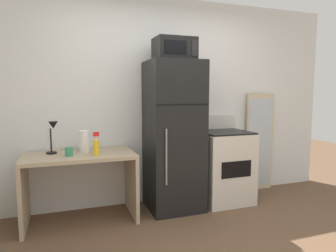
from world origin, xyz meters
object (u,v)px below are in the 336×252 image
at_px(desk, 80,174).
at_px(desk_lamp, 53,132).
at_px(leaning_mirror, 259,142).
at_px(oven_range, 224,166).
at_px(refrigerator, 174,136).
at_px(spray_bottle, 96,146).
at_px(microwave, 174,49).
at_px(coffee_mug, 69,152).
at_px(paper_towel_roll, 84,141).

height_order(desk, desk_lamp, desk_lamp).
bearing_deg(leaning_mirror, oven_range, -160.71).
relative_size(desk, leaning_mirror, 0.84).
distance_m(desk_lamp, refrigerator, 1.36).
distance_m(spray_bottle, leaning_mirror, 2.39).
relative_size(spray_bottle, microwave, 0.54).
bearing_deg(coffee_mug, refrigerator, 4.41).
distance_m(spray_bottle, coffee_mug, 0.29).
relative_size(desk, spray_bottle, 4.72).
distance_m(microwave, oven_range, 1.60).
bearing_deg(paper_towel_roll, spray_bottle, -64.19).
height_order(desk_lamp, oven_range, desk_lamp).
xyz_separation_m(spray_bottle, leaning_mirror, (2.35, 0.40, -0.15)).
bearing_deg(desk_lamp, coffee_mug, -48.98).
bearing_deg(oven_range, paper_towel_roll, 177.56).
bearing_deg(spray_bottle, coffee_mug, 170.00).
distance_m(coffee_mug, paper_towel_roll, 0.25).
relative_size(spray_bottle, leaning_mirror, 0.18).
relative_size(spray_bottle, coffee_mug, 2.62).
xyz_separation_m(oven_range, leaning_mirror, (0.73, 0.26, 0.23)).
bearing_deg(desk, refrigerator, 0.53).
bearing_deg(coffee_mug, desk_lamp, 131.02).
xyz_separation_m(microwave, leaning_mirror, (1.42, 0.28, -1.21)).
bearing_deg(coffee_mug, desk, 36.96).
height_order(spray_bottle, refrigerator, refrigerator).
height_order(coffee_mug, oven_range, oven_range).
bearing_deg(refrigerator, leaning_mirror, 10.37).
relative_size(desk, microwave, 2.56).
bearing_deg(oven_range, microwave, -177.81).
distance_m(coffee_mug, microwave, 1.64).
relative_size(desk, paper_towel_roll, 4.90).
height_order(paper_towel_roll, leaning_mirror, leaning_mirror).
xyz_separation_m(desk, spray_bottle, (0.17, -0.13, 0.32)).
bearing_deg(desk_lamp, leaning_mirror, 3.56).
bearing_deg(oven_range, desk, -179.50).
bearing_deg(spray_bottle, refrigerator, 8.69).
bearing_deg(refrigerator, spray_bottle, -171.31).
bearing_deg(desk_lamp, spray_bottle, -27.85).
xyz_separation_m(coffee_mug, leaning_mirror, (2.63, 0.35, -0.10)).
relative_size(coffee_mug, leaning_mirror, 0.07).
distance_m(desk, coffee_mug, 0.31).
bearing_deg(coffee_mug, spray_bottle, -10.00).
bearing_deg(leaning_mirror, refrigerator, -169.63).
relative_size(desk, refrigerator, 0.66).
distance_m(desk_lamp, oven_range, 2.12).
xyz_separation_m(desk_lamp, spray_bottle, (0.43, -0.23, -0.14)).
height_order(desk_lamp, spray_bottle, desk_lamp).
bearing_deg(spray_bottle, desk_lamp, 152.15).
bearing_deg(oven_range, coffee_mug, -177.04).
relative_size(spray_bottle, refrigerator, 0.14).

